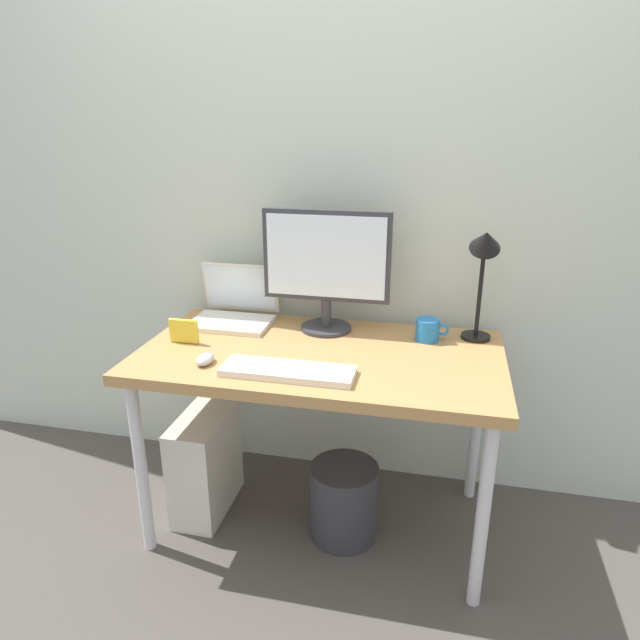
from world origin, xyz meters
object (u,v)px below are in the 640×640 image
object	(u,v)px
laptop	(235,308)
photo_frame	(184,331)
desk	(320,368)
desk_lamp	(484,258)
coffee_mug	(428,330)
computer_tower	(205,463)
mouse	(205,359)
monitor	(326,264)
keyboard	(288,371)
wastebasket	(344,501)

from	to	relation	value
laptop	photo_frame	size ratio (longest dim) A/B	2.91
desk	desk_lamp	world-z (taller)	desk_lamp
coffee_mug	computer_tower	world-z (taller)	coffee_mug
desk	mouse	distance (m)	0.42
monitor	desk_lamp	xyz separation A→B (m)	(0.58, 0.00, 0.05)
monitor	photo_frame	world-z (taller)	monitor
keyboard	mouse	distance (m)	0.30
mouse	keyboard	bearing A→B (deg)	-3.90
desk	coffee_mug	xyz separation A→B (m)	(0.37, 0.19, 0.11)
wastebasket	mouse	bearing A→B (deg)	-164.13
desk	photo_frame	world-z (taller)	photo_frame
coffee_mug	keyboard	bearing A→B (deg)	-136.62
laptop	computer_tower	distance (m)	0.64
desk	desk_lamp	distance (m)	0.71
laptop	desk_lamp	xyz separation A→B (m)	(0.96, -0.02, 0.26)
mouse	coffee_mug	size ratio (longest dim) A/B	0.72
computer_tower	wastebasket	world-z (taller)	computer_tower
desk_lamp	computer_tower	bearing A→B (deg)	-166.52
keyboard	coffee_mug	xyz separation A→B (m)	(0.43, 0.41, 0.03)
desk	computer_tower	size ratio (longest dim) A/B	3.11
mouse	computer_tower	size ratio (longest dim) A/B	0.21
mouse	coffee_mug	distance (m)	0.83
wastebasket	laptop	bearing A→B (deg)	150.03
photo_frame	mouse	bearing A→B (deg)	-46.67
monitor	mouse	size ratio (longest dim) A/B	5.49
photo_frame	wastebasket	size ratio (longest dim) A/B	0.37
laptop	coffee_mug	size ratio (longest dim) A/B	2.57
mouse	coffee_mug	world-z (taller)	coffee_mug
laptop	keyboard	xyz separation A→B (m)	(0.35, -0.45, -0.05)
monitor	keyboard	world-z (taller)	monitor
coffee_mug	photo_frame	world-z (taller)	photo_frame
keyboard	mouse	size ratio (longest dim) A/B	4.89
laptop	photo_frame	world-z (taller)	laptop
laptop	mouse	bearing A→B (deg)	-83.07
monitor	photo_frame	xyz separation A→B (m)	(-0.49, -0.25, -0.22)
mouse	desk_lamp	bearing A→B (deg)	24.56
mouse	wastebasket	distance (m)	0.77
monitor	wastebasket	world-z (taller)	monitor
desk_lamp	photo_frame	size ratio (longest dim) A/B	4.11
mouse	computer_tower	bearing A→B (deg)	123.31
desk_lamp	photo_frame	xyz separation A→B (m)	(-1.06, -0.26, -0.27)
computer_tower	wastebasket	size ratio (longest dim) A/B	1.40
desk	computer_tower	bearing A→B (deg)	-177.25
computer_tower	mouse	bearing A→B (deg)	-56.69
desk	keyboard	xyz separation A→B (m)	(-0.06, -0.21, 0.08)
keyboard	wastebasket	xyz separation A→B (m)	(0.17, 0.15, -0.60)
coffee_mug	laptop	bearing A→B (deg)	176.84
laptop	desk_lamp	size ratio (longest dim) A/B	0.71
monitor	desk_lamp	distance (m)	0.58
keyboard	mouse	world-z (taller)	mouse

